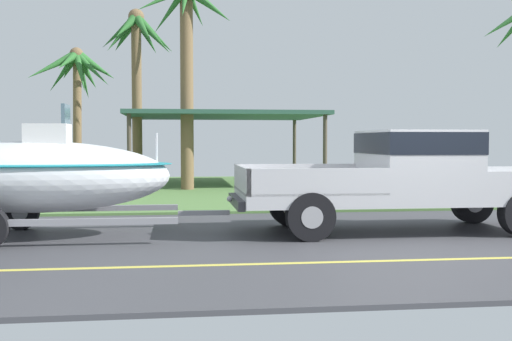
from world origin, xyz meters
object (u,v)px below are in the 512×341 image
(boat_on_trailer, at_px, (33,176))
(palm_tree_far_left, at_px, (78,78))
(palm_tree_near_left, at_px, (137,49))
(carport_awning, at_px, (223,117))
(pickup_truck_towing, at_px, (414,175))
(palm_tree_mid, at_px, (188,40))

(boat_on_trailer, relative_size, palm_tree_far_left, 1.12)
(boat_on_trailer, bearing_deg, palm_tree_near_left, 85.44)
(carport_awning, bearing_deg, pickup_truck_towing, -77.94)
(palm_tree_near_left, relative_size, palm_tree_mid, 0.92)
(palm_tree_mid, bearing_deg, boat_on_trailer, -105.63)
(carport_awning, distance_m, palm_tree_near_left, 3.96)
(boat_on_trailer, xyz_separation_m, palm_tree_mid, (2.79, 9.96, 3.92))
(palm_tree_near_left, relative_size, palm_tree_far_left, 1.23)
(boat_on_trailer, xyz_separation_m, palm_tree_far_left, (-1.34, 13.89, 3.00))
(boat_on_trailer, distance_m, palm_tree_near_left, 13.01)
(palm_tree_mid, bearing_deg, palm_tree_far_left, 136.37)
(boat_on_trailer, bearing_deg, carport_awning, 71.26)
(pickup_truck_towing, height_order, boat_on_trailer, boat_on_trailer)
(pickup_truck_towing, bearing_deg, carport_awning, 102.06)
(palm_tree_near_left, bearing_deg, palm_tree_mid, -53.24)
(pickup_truck_towing, distance_m, carport_awning, 12.42)
(palm_tree_far_left, bearing_deg, palm_tree_mid, -43.63)
(palm_tree_mid, distance_m, palm_tree_far_left, 5.77)
(boat_on_trailer, xyz_separation_m, carport_awning, (4.09, 12.06, 1.49))
(pickup_truck_towing, xyz_separation_m, boat_on_trailer, (-6.67, 0.00, 0.02))
(carport_awning, distance_m, palm_tree_far_left, 5.93)
(boat_on_trailer, bearing_deg, palm_tree_mid, 74.37)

